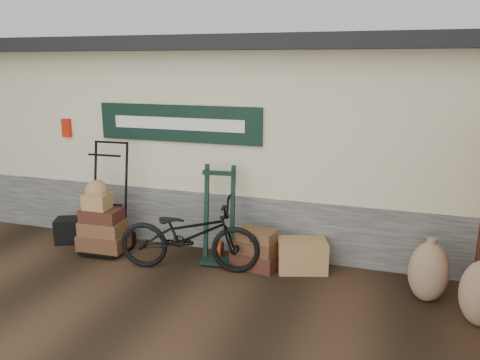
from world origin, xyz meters
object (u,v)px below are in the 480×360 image
object	(u,v)px
green_barrow	(219,215)
bicycle	(189,231)
porter_trolley	(107,196)
suitcase_stack	(255,248)
black_trunk	(69,230)
wicker_hamper	(302,255)

from	to	relation	value
green_barrow	bicycle	world-z (taller)	green_barrow
porter_trolley	bicycle	bearing A→B (deg)	-14.39
porter_trolley	bicycle	world-z (taller)	porter_trolley
suitcase_stack	black_trunk	world-z (taller)	suitcase_stack
bicycle	porter_trolley	bearing A→B (deg)	67.78
green_barrow	suitcase_stack	bearing A→B (deg)	-12.60
suitcase_stack	bicycle	size ratio (longest dim) A/B	0.32
black_trunk	porter_trolley	bearing A→B (deg)	-2.86
green_barrow	wicker_hamper	bearing A→B (deg)	-4.67
suitcase_stack	wicker_hamper	bearing A→B (deg)	8.67
wicker_hamper	black_trunk	size ratio (longest dim) A/B	1.69
porter_trolley	wicker_hamper	world-z (taller)	porter_trolley
wicker_hamper	black_trunk	bearing A→B (deg)	-178.11
porter_trolley	black_trunk	bearing A→B (deg)	174.36
porter_trolley	wicker_hamper	distance (m)	3.06
suitcase_stack	black_trunk	bearing A→B (deg)	-179.54
black_trunk	bicycle	bearing A→B (deg)	-8.59
wicker_hamper	bicycle	world-z (taller)	bicycle
suitcase_stack	wicker_hamper	distance (m)	0.67
black_trunk	bicycle	size ratio (longest dim) A/B	0.20
wicker_hamper	black_trunk	distance (m)	3.79
porter_trolley	wicker_hamper	size ratio (longest dim) A/B	2.54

